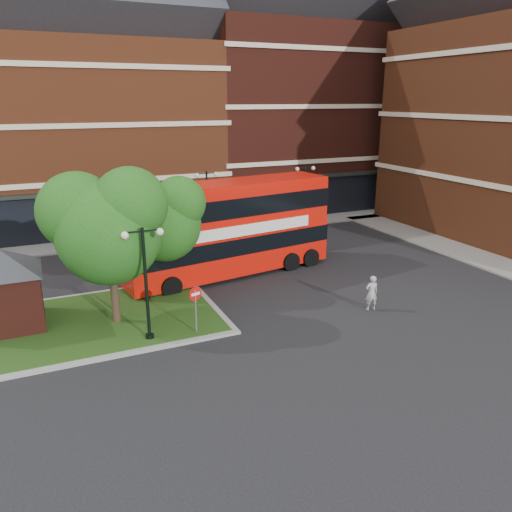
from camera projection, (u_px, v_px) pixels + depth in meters
name	position (u px, v px, depth m)	size (l,w,h in m)	color
ground	(268.00, 320.00, 23.30)	(120.00, 120.00, 0.00)	black
pavement_far	(175.00, 235.00, 37.65)	(44.00, 3.00, 0.12)	slate
pavement_side	(491.00, 262.00, 31.43)	(3.00, 28.00, 0.12)	slate
terrace_far_left	(45.00, 137.00, 38.99)	(26.00, 12.00, 14.00)	brown
terrace_far_right	(294.00, 120.00, 47.22)	(18.00, 12.00, 16.00)	#471911
traffic_island	(82.00, 324.00, 22.79)	(12.60, 7.60, 0.15)	gray
kiosk	(2.00, 280.00, 21.82)	(6.51, 6.51, 3.60)	#471911
tree_island_west	(106.00, 222.00, 21.54)	(5.40, 4.71, 7.21)	#2D2116
tree_island_east	(161.00, 216.00, 25.04)	(4.46, 3.90, 6.29)	#2D2116
lamp_island	(146.00, 279.00, 20.49)	(1.72, 0.36, 5.00)	black
lamp_far_left	(207.00, 202.00, 35.85)	(1.72, 0.36, 5.00)	black
lamp_far_right	(305.00, 193.00, 38.96)	(1.72, 0.36, 5.00)	black
bus	(228.00, 222.00, 28.55)	(12.78, 4.70, 4.77)	red
woman	(372.00, 293.00, 24.23)	(0.64, 0.42, 1.76)	#99999B
car_silver	(178.00, 231.00, 35.99)	(1.75, 4.35, 1.48)	#B3B7BB
car_white	(223.00, 228.00, 36.93)	(1.51, 4.34, 1.43)	silver
no_entry_sign	(195.00, 301.00, 21.40)	(0.60, 0.23, 2.24)	slate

